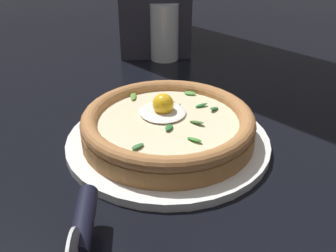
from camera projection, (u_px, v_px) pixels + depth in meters
ground_plane at (192, 160)px, 0.59m from camera, size 2.40×2.40×0.03m
pizza_plate at (168, 141)px, 0.60m from camera, size 0.30×0.30×0.01m
pizza at (168, 124)px, 0.58m from camera, size 0.26×0.26×0.06m
pizza_cutter at (81, 235)px, 0.38m from camera, size 0.15×0.06×0.08m
drinking_glass at (164, 36)px, 0.90m from camera, size 0.06×0.06×0.13m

